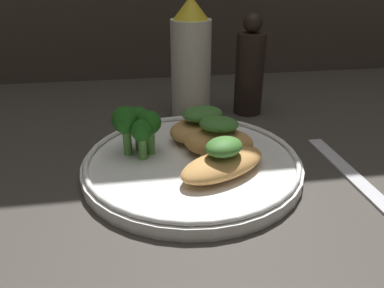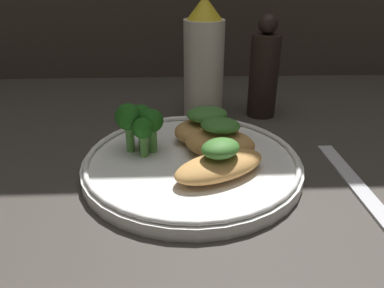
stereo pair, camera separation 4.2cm
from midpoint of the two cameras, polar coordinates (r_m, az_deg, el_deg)
The scene contains 9 objects.
ground_plane at distance 43.94cm, azimuth 2.75°, elevation -4.63°, with size 180.00×180.00×1.00cm, color #3D3833.
plate at distance 43.20cm, azimuth 2.79°, elevation -2.94°, with size 25.07×25.07×2.00cm.
grilled_meat_front at distance 39.44cm, azimuth 7.35°, elevation -2.95°, with size 11.66×9.34×4.18cm.
grilled_meat_middle at distance 43.28cm, azimuth 7.03°, elevation 0.44°, with size 9.19×7.09×4.61cm.
grilled_meat_back at distance 46.83cm, azimuth 4.85°, elevation 2.43°, with size 9.20×7.72×4.41cm.
broccoli_bunch at distance 43.56cm, azimuth -5.25°, elevation 3.34°, with size 5.62×5.05×5.96cm.
sauce_bottle at distance 56.54cm, azimuth 3.99°, elevation 12.32°, with size 5.94×5.94×17.72cm.
pepper_grinder at distance 58.62cm, azimuth 12.98°, elevation 10.61°, with size 4.35×4.35×15.26cm.
fork at distance 45.43cm, azimuth 26.11°, elevation -5.31°, with size 2.10×17.90×0.60cm.
Camera 2 is at (-1.53, -37.75, 22.03)cm, focal length 35.00 mm.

